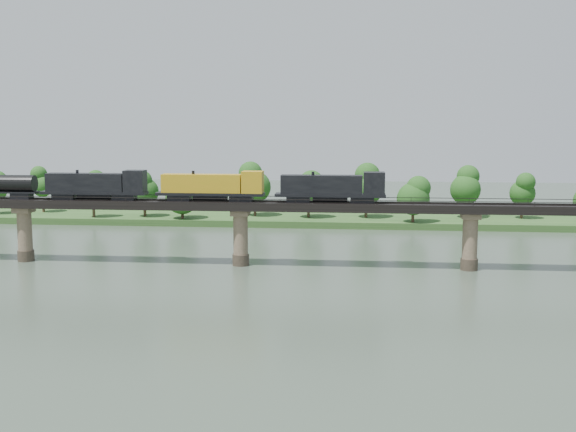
{
  "coord_description": "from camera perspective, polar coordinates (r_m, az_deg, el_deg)",
  "views": [
    {
      "loc": [
        20.79,
        -94.93,
        26.48
      ],
      "look_at": [
        8.47,
        30.0,
        9.0
      ],
      "focal_mm": 45.0,
      "sensor_mm": 36.0,
      "label": 1
    }
  ],
  "objects": [
    {
      "name": "bridge_superstructure",
      "position": [
        127.49,
        -3.79,
        1.29
      ],
      "size": [
        220.0,
        4.9,
        0.75
      ],
      "color": "black",
      "rests_on": "bridge"
    },
    {
      "name": "ground",
      "position": [
        100.72,
        -6.54,
        -7.37
      ],
      "size": [
        400.0,
        400.0,
        0.0
      ],
      "primitive_type": "plane",
      "color": "#344235",
      "rests_on": "ground"
    },
    {
      "name": "far_treeline",
      "position": [
        178.7,
        -3.74,
        2.24
      ],
      "size": [
        289.06,
        17.54,
        13.6
      ],
      "color": "#382619",
      "rests_on": "far_bank"
    },
    {
      "name": "far_bank",
      "position": [
        182.94,
        -0.95,
        -0.14
      ],
      "size": [
        300.0,
        24.0,
        1.6
      ],
      "primitive_type": "cube",
      "color": "#294D1F",
      "rests_on": "ground"
    },
    {
      "name": "freight_train",
      "position": [
        129.82,
        -9.15,
        2.34
      ],
      "size": [
        77.78,
        3.03,
        5.35
      ],
      "color": "black",
      "rests_on": "bridge"
    },
    {
      "name": "bridge",
      "position": [
        128.38,
        -3.77,
        -1.51
      ],
      "size": [
        236.0,
        30.0,
        11.5
      ],
      "color": "#473A2D",
      "rests_on": "ground"
    }
  ]
}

